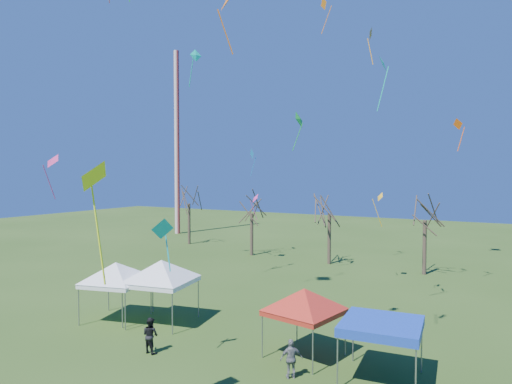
% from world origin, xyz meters
% --- Properties ---
extents(ground, '(140.00, 140.00, 0.00)m').
position_xyz_m(ground, '(0.00, 0.00, 0.00)').
color(ground, '#2B4716').
rests_on(ground, ground).
extents(radio_mast, '(0.70, 0.70, 25.00)m').
position_xyz_m(radio_mast, '(-28.00, 34.00, 12.50)').
color(radio_mast, silver).
rests_on(radio_mast, ground).
extents(tree_0, '(3.83, 3.83, 8.44)m').
position_xyz_m(tree_0, '(-20.85, 27.38, 6.49)').
color(tree_0, '#3D2D21').
rests_on(tree_0, ground).
extents(tree_1, '(3.42, 3.42, 7.54)m').
position_xyz_m(tree_1, '(-10.77, 24.65, 5.79)').
color(tree_1, '#3D2D21').
rests_on(tree_1, ground).
extents(tree_2, '(3.71, 3.71, 8.18)m').
position_xyz_m(tree_2, '(-2.37, 24.38, 6.29)').
color(tree_2, '#3D2D21').
rests_on(tree_2, ground).
extents(tree_3, '(3.59, 3.59, 7.91)m').
position_xyz_m(tree_3, '(6.03, 24.04, 6.08)').
color(tree_3, '#3D2D21').
rests_on(tree_3, ground).
extents(tent_white_west, '(4.19, 4.19, 3.82)m').
position_xyz_m(tent_white_west, '(-7.32, 3.18, 3.08)').
color(tent_white_west, gray).
rests_on(tent_white_west, ground).
extents(tent_white_mid, '(4.54, 4.54, 4.07)m').
position_xyz_m(tent_white_mid, '(-4.76, 4.11, 3.28)').
color(tent_white_mid, gray).
rests_on(tent_white_mid, ground).
extents(tent_red, '(4.04, 4.04, 3.63)m').
position_xyz_m(tent_red, '(4.09, 3.66, 2.93)').
color(tent_red, gray).
rests_on(tent_red, ground).
extents(tent_blue, '(3.36, 3.36, 2.42)m').
position_xyz_m(tent_blue, '(7.77, 2.95, 2.23)').
color(tent_blue, gray).
rests_on(tent_blue, ground).
extents(person_grey, '(0.97, 0.90, 1.60)m').
position_xyz_m(person_grey, '(4.52, 1.36, 0.80)').
color(person_grey, slate).
rests_on(person_grey, ground).
extents(person_dark, '(0.84, 0.68, 1.66)m').
position_xyz_m(person_dark, '(-2.33, 0.54, 0.83)').
color(person_dark, black).
rests_on(person_dark, ground).
extents(kite_5, '(1.09, 1.37, 3.89)m').
position_xyz_m(kite_5, '(1.16, -5.67, 8.26)').
color(kite_5, '#E3F91A').
rests_on(kite_5, ground).
extents(kite_13, '(1.20, 1.17, 2.61)m').
position_xyz_m(kite_13, '(-9.02, 22.24, 5.96)').
color(kite_13, '#DB3089').
rests_on(kite_13, ground).
extents(kite_27, '(1.18, 1.18, 2.45)m').
position_xyz_m(kite_27, '(2.18, 0.20, 15.20)').
color(kite_27, orange).
rests_on(kite_27, ground).
extents(kite_7, '(0.84, 0.99, 2.71)m').
position_xyz_m(kite_7, '(-7.81, 11.44, 16.78)').
color(kite_7, '#0ED4AF').
rests_on(kite_7, ground).
extents(kite_18, '(0.35, 0.81, 2.08)m').
position_xyz_m(kite_18, '(5.16, 10.24, 16.08)').
color(kite_18, orange).
rests_on(kite_18, ground).
extents(kite_2, '(0.99, 0.91, 2.75)m').
position_xyz_m(kite_2, '(-10.40, 24.15, 10.25)').
color(kite_2, '#1274C2').
rests_on(kite_2, ground).
extents(kite_26, '(1.13, 1.10, 3.07)m').
position_xyz_m(kite_26, '(-1.25, 19.82, 21.91)').
color(kite_26, orange).
rests_on(kite_26, ground).
extents(kite_19, '(0.89, 0.85, 2.37)m').
position_xyz_m(kite_19, '(8.84, 19.78, 11.78)').
color(kite_19, '#FE5A0D').
rests_on(kite_19, ground).
extents(kite_1, '(0.91, 1.15, 2.36)m').
position_xyz_m(kite_1, '(-0.90, -0.21, 5.97)').
color(kite_1, '#0CB9C1').
rests_on(kite_1, ground).
extents(kite_17, '(0.71, 1.10, 3.14)m').
position_xyz_m(kite_17, '(5.93, 10.13, 14.35)').
color(kite_17, '#0ED4A5').
rests_on(kite_17, ground).
extents(kite_22, '(1.02, 1.03, 2.72)m').
position_xyz_m(kite_22, '(3.47, 19.42, 6.47)').
color(kite_22, yellow).
rests_on(kite_22, ground).
extents(kite_14, '(1.29, 0.96, 3.13)m').
position_xyz_m(kite_14, '(-14.49, 4.51, 9.18)').
color(kite_14, '#D12E70').
rests_on(kite_14, ground).
extents(kite_11, '(0.86, 1.48, 3.21)m').
position_xyz_m(kite_11, '(-2.56, 17.98, 12.60)').
color(kite_11, green).
rests_on(kite_11, ground).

